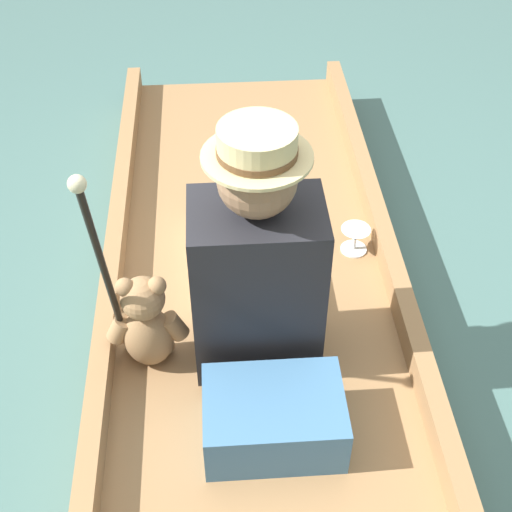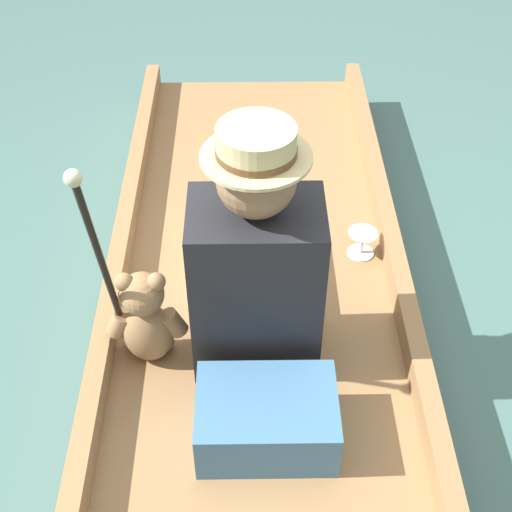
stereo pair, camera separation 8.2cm
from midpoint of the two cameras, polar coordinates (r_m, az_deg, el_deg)
ground_plane at (r=2.56m, az=-1.06°, el=-5.15°), size 16.00×16.00×0.00m
punt_boat at (r=2.51m, az=-1.08°, el=-4.06°), size 1.04×2.97×0.22m
seat_cushion at (r=2.05m, az=0.23°, el=-12.84°), size 0.39×0.27×0.17m
seated_person at (r=2.15m, az=-1.19°, el=-0.51°), size 0.38×0.82×0.83m
teddy_bear at (r=2.19m, az=-9.81°, el=-5.38°), size 0.25×0.15×0.36m
wine_glass at (r=2.61m, az=7.05°, el=1.61°), size 0.11×0.11×0.10m
walking_cane at (r=1.91m, az=-13.39°, el=-0.72°), size 0.04×0.25×0.85m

